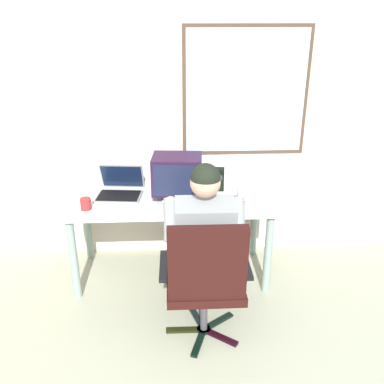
{
  "coord_description": "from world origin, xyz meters",
  "views": [
    {
      "loc": [
        0.05,
        -0.82,
        2.08
      ],
      "look_at": [
        0.19,
        1.91,
        0.92
      ],
      "focal_mm": 39.34,
      "sensor_mm": 36.0,
      "label": 1
    }
  ],
  "objects_px": {
    "person_seated": "(203,241)",
    "desk_speaker": "(219,179)",
    "office_chair": "(206,276)",
    "cd_case": "(219,204)",
    "wine_glass": "(243,195)",
    "coffee_mug": "(86,204)",
    "desk": "(171,209)",
    "laptop": "(120,187)",
    "crt_monitor": "(177,175)"
  },
  "relations": [
    {
      "from": "office_chair",
      "to": "wine_glass",
      "type": "bearing_deg",
      "value": 63.24
    },
    {
      "from": "person_seated",
      "to": "desk_speaker",
      "type": "distance_m",
      "value": 0.79
    },
    {
      "from": "cd_case",
      "to": "desk",
      "type": "bearing_deg",
      "value": 157.56
    },
    {
      "from": "person_seated",
      "to": "crt_monitor",
      "type": "xyz_separation_m",
      "value": [
        -0.17,
        0.59,
        0.27
      ]
    },
    {
      "from": "crt_monitor",
      "to": "laptop",
      "type": "height_order",
      "value": "crt_monitor"
    },
    {
      "from": "laptop",
      "to": "wine_glass",
      "type": "height_order",
      "value": "laptop"
    },
    {
      "from": "office_chair",
      "to": "person_seated",
      "type": "xyz_separation_m",
      "value": [
        0.0,
        0.25,
        0.11
      ]
    },
    {
      "from": "desk",
      "to": "wine_glass",
      "type": "bearing_deg",
      "value": -19.6
    },
    {
      "from": "person_seated",
      "to": "desk_speaker",
      "type": "height_order",
      "value": "person_seated"
    },
    {
      "from": "person_seated",
      "to": "wine_glass",
      "type": "bearing_deg",
      "value": 50.78
    },
    {
      "from": "cd_case",
      "to": "wine_glass",
      "type": "bearing_deg",
      "value": -13.08
    },
    {
      "from": "laptop",
      "to": "desk_speaker",
      "type": "bearing_deg",
      "value": 3.85
    },
    {
      "from": "crt_monitor",
      "to": "wine_glass",
      "type": "xyz_separation_m",
      "value": [
        0.49,
        -0.19,
        -0.1
      ]
    },
    {
      "from": "office_chair",
      "to": "crt_monitor",
      "type": "height_order",
      "value": "crt_monitor"
    },
    {
      "from": "laptop",
      "to": "coffee_mug",
      "type": "bearing_deg",
      "value": -129.12
    },
    {
      "from": "desk",
      "to": "cd_case",
      "type": "distance_m",
      "value": 0.42
    },
    {
      "from": "crt_monitor",
      "to": "coffee_mug",
      "type": "distance_m",
      "value": 0.73
    },
    {
      "from": "person_seated",
      "to": "cd_case",
      "type": "relative_size",
      "value": 6.98
    },
    {
      "from": "office_chair",
      "to": "person_seated",
      "type": "relative_size",
      "value": 0.77
    },
    {
      "from": "person_seated",
      "to": "coffee_mug",
      "type": "bearing_deg",
      "value": 154.49
    },
    {
      "from": "office_chair",
      "to": "laptop",
      "type": "xyz_separation_m",
      "value": [
        -0.63,
        0.95,
        0.24
      ]
    },
    {
      "from": "person_seated",
      "to": "desk_speaker",
      "type": "bearing_deg",
      "value": 76.11
    },
    {
      "from": "desk",
      "to": "laptop",
      "type": "distance_m",
      "value": 0.45
    },
    {
      "from": "laptop",
      "to": "person_seated",
      "type": "bearing_deg",
      "value": -47.75
    },
    {
      "from": "crt_monitor",
      "to": "wine_glass",
      "type": "distance_m",
      "value": 0.54
    },
    {
      "from": "coffee_mug",
      "to": "person_seated",
      "type": "bearing_deg",
      "value": -25.51
    },
    {
      "from": "laptop",
      "to": "cd_case",
      "type": "relative_size",
      "value": 2.19
    },
    {
      "from": "laptop",
      "to": "coffee_mug",
      "type": "distance_m",
      "value": 0.37
    },
    {
      "from": "office_chair",
      "to": "coffee_mug",
      "type": "height_order",
      "value": "office_chair"
    },
    {
      "from": "laptop",
      "to": "wine_glass",
      "type": "relative_size",
      "value": 2.63
    },
    {
      "from": "office_chair",
      "to": "cd_case",
      "type": "distance_m",
      "value": 0.73
    },
    {
      "from": "desk",
      "to": "office_chair",
      "type": "bearing_deg",
      "value": -75.63
    },
    {
      "from": "crt_monitor",
      "to": "desk_speaker",
      "type": "distance_m",
      "value": 0.4
    },
    {
      "from": "coffee_mug",
      "to": "wine_glass",
      "type": "bearing_deg",
      "value": -0.48
    },
    {
      "from": "desk",
      "to": "cd_case",
      "type": "relative_size",
      "value": 9.23
    },
    {
      "from": "person_seated",
      "to": "laptop",
      "type": "xyz_separation_m",
      "value": [
        -0.63,
        0.69,
        0.13
      ]
    },
    {
      "from": "wine_glass",
      "to": "office_chair",
      "type": "bearing_deg",
      "value": -116.76
    },
    {
      "from": "person_seated",
      "to": "coffee_mug",
      "type": "relative_size",
      "value": 13.96
    },
    {
      "from": "crt_monitor",
      "to": "office_chair",
      "type": "bearing_deg",
      "value": -79.01
    },
    {
      "from": "desk",
      "to": "coffee_mug",
      "type": "height_order",
      "value": "coffee_mug"
    },
    {
      "from": "person_seated",
      "to": "cd_case",
      "type": "xyz_separation_m",
      "value": [
        0.15,
        0.44,
        0.07
      ]
    },
    {
      "from": "laptop",
      "to": "desk",
      "type": "bearing_deg",
      "value": -13.52
    },
    {
      "from": "wine_glass",
      "to": "cd_case",
      "type": "relative_size",
      "value": 0.83
    },
    {
      "from": "desk",
      "to": "cd_case",
      "type": "xyz_separation_m",
      "value": [
        0.37,
        -0.15,
        0.11
      ]
    },
    {
      "from": "crt_monitor",
      "to": "cd_case",
      "type": "xyz_separation_m",
      "value": [
        0.32,
        -0.15,
        -0.2
      ]
    },
    {
      "from": "person_seated",
      "to": "cd_case",
      "type": "height_order",
      "value": "person_seated"
    },
    {
      "from": "office_chair",
      "to": "desk_speaker",
      "type": "xyz_separation_m",
      "value": [
        0.19,
        1.0,
        0.27
      ]
    },
    {
      "from": "desk",
      "to": "desk_speaker",
      "type": "distance_m",
      "value": 0.48
    },
    {
      "from": "coffee_mug",
      "to": "laptop",
      "type": "bearing_deg",
      "value": 50.88
    },
    {
      "from": "desk",
      "to": "crt_monitor",
      "type": "height_order",
      "value": "crt_monitor"
    }
  ]
}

